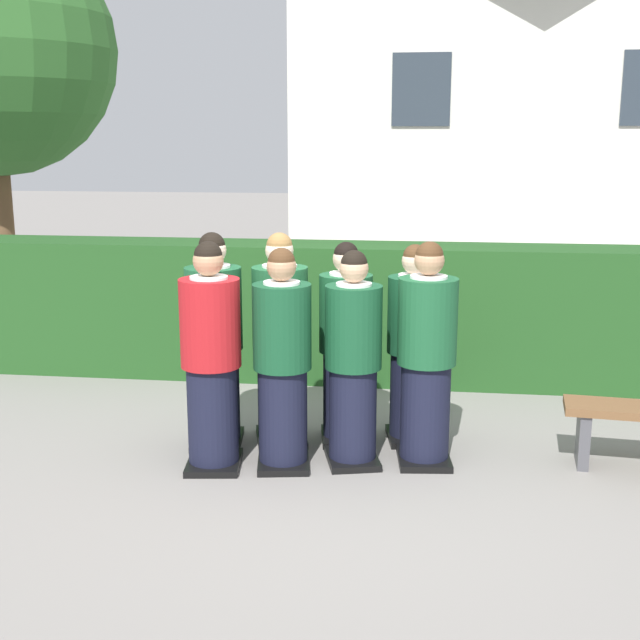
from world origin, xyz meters
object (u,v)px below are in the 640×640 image
Objects in this scene: student_front_row_2 at (353,364)px; student_rear_row_2 at (346,348)px; student_in_red_blazer at (211,362)px; student_rear_row_0 at (215,345)px; student_front_row_1 at (282,365)px; student_front_row_3 at (426,360)px; student_rear_row_3 at (413,349)px; student_rear_row_1 at (280,344)px.

student_front_row_2 is 0.47m from student_rear_row_2.
student_rear_row_0 reaches higher than student_in_red_blazer.
student_rear_row_2 is at bearing 55.61° from student_front_row_1.
student_front_row_2 is at bearing -13.21° from student_rear_row_0.
student_front_row_1 is at bearing -168.81° from student_front_row_3.
student_in_red_blazer is 1.06× the size of student_rear_row_3.
student_front_row_3 is at bearing 10.65° from student_in_red_blazer.
student_front_row_2 is 0.54m from student_front_row_3.
student_rear_row_2 is (-0.10, 0.46, 0.00)m from student_front_row_2.
student_in_red_blazer is at bearing -168.17° from student_front_row_2.
student_rear_row_2 is (0.51, 0.08, -0.04)m from student_rear_row_1.
student_rear_row_0 is 1.03m from student_rear_row_2.
student_in_red_blazer reaches higher than student_rear_row_3.
student_rear_row_0 reaches higher than student_front_row_2.
student_front_row_1 is 1.02× the size of student_front_row_2.
student_front_row_3 reaches higher than student_rear_row_2.
student_front_row_2 is 0.68m from student_rear_row_3.
student_rear_row_2 is (-0.64, 0.38, -0.03)m from student_front_row_3.
student_front_row_2 reaches higher than student_rear_row_3.
student_front_row_3 is (1.55, 0.29, -0.01)m from student_in_red_blazer.
student_front_row_2 is 1.14m from student_rear_row_0.
student_front_row_3 is 1.04× the size of student_rear_row_2.
student_front_row_1 is 1.03× the size of student_rear_row_3.
student_front_row_1 is 0.52m from student_rear_row_1.
student_rear_row_1 is at bearing 164.99° from student_front_row_3.
student_rear_row_0 is (-0.60, 0.39, 0.03)m from student_front_row_1.
student_rear_row_1 is 1.05× the size of student_rear_row_2.
student_front_row_1 is 1.02× the size of student_rear_row_2.
student_in_red_blazer reaches higher than student_front_row_1.
student_in_red_blazer is at bearing -143.52° from student_rear_row_2.
student_in_red_blazer is 1.03× the size of student_front_row_1.
student_rear_row_3 is at bearing 8.32° from student_rear_row_1.
student_rear_row_3 is (-0.11, 0.46, -0.04)m from student_front_row_3.
student_rear_row_1 is 0.51m from student_rear_row_2.
student_rear_row_1 is at bearing 147.75° from student_front_row_2.
student_rear_row_0 is 1.01× the size of student_rear_row_1.
student_rear_row_1 is 1.06× the size of student_rear_row_3.
student_rear_row_1 is (-0.11, 0.51, 0.02)m from student_front_row_1.
student_rear_row_3 is at bearing 27.51° from student_in_red_blazer.
student_rear_row_3 is (0.53, 0.08, -0.01)m from student_rear_row_2.
student_in_red_blazer reaches higher than student_rear_row_2.
student_front_row_3 is 1.18m from student_rear_row_1.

